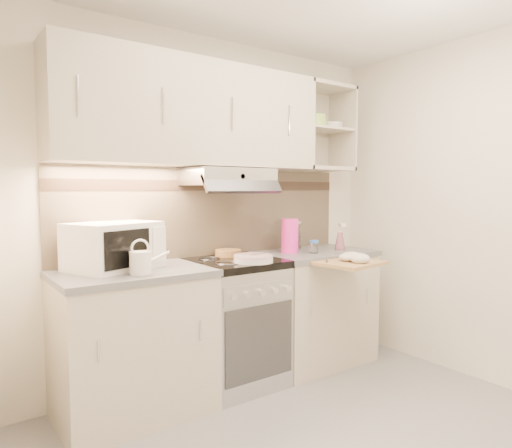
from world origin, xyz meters
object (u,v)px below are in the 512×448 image
electric_range (235,322)px  microwave (114,246)px  glass_jar (294,235)px  plate_stack (253,259)px  cutting_board (349,263)px  spray_bottle (340,239)px  watering_can (142,262)px  pink_pitcher (290,236)px

electric_range → microwave: (-0.82, 0.12, 0.59)m
glass_jar → plate_stack: bearing=-151.6°
electric_range → cutting_board: bearing=-34.4°
microwave → spray_bottle: bearing=-27.2°
watering_can → spray_bottle: size_ratio=1.04×
glass_jar → cutting_board: size_ratio=0.54×
glass_jar → pink_pitcher: bearing=-138.9°
plate_stack → watering_can: bearing=178.1°
electric_range → pink_pitcher: pink_pitcher is taller
pink_pitcher → glass_jar: 0.22m
electric_range → plate_stack: plate_stack is taller
watering_can → plate_stack: (0.78, -0.03, -0.05)m
plate_stack → cutting_board: (0.63, -0.27, -0.05)m
plate_stack → glass_jar: 0.77m
glass_jar → cutting_board: bearing=-93.3°
electric_range → cutting_board: electric_range is taller
pink_pitcher → cutting_board: 0.53m
watering_can → glass_jar: size_ratio=1.03×
spray_bottle → microwave: bearing=-164.1°
electric_range → glass_jar: 0.92m
electric_range → spray_bottle: size_ratio=3.87×
electric_range → glass_jar: (0.70, 0.18, 0.57)m
electric_range → pink_pitcher: bearing=3.8°
microwave → electric_range: bearing=-29.3°
electric_range → spray_bottle: spray_bottle is taller
electric_range → plate_stack: 0.51m
electric_range → watering_can: size_ratio=3.73×
plate_stack → electric_range: bearing=99.2°
microwave → spray_bottle: size_ratio=2.64×
electric_range → glass_jar: size_ratio=3.85×
electric_range → pink_pitcher: size_ratio=3.38×
microwave → watering_can: 0.29m
watering_can → glass_jar: glass_jar is taller
microwave → glass_jar: bearing=-18.7°
watering_can → cutting_board: (1.41, -0.30, -0.10)m
pink_pitcher → cutting_board: (0.13, -0.49, -0.16)m
watering_can → pink_pitcher: 1.30m
pink_pitcher → cutting_board: pink_pitcher is taller
microwave → cutting_board: 1.60m
microwave → spray_bottle: microwave is taller
plate_stack → spray_bottle: (0.95, 0.11, 0.07)m
microwave → plate_stack: (0.85, -0.30, -0.12)m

